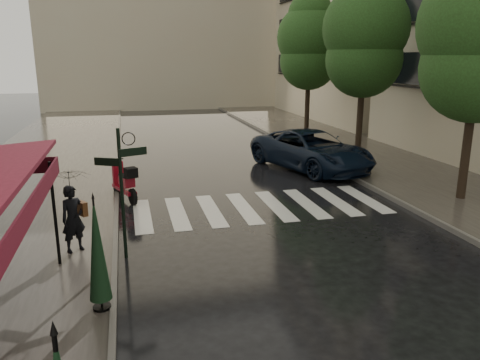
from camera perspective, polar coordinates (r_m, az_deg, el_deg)
name	(u,v)px	position (r m, az deg, el deg)	size (l,w,h in m)	color
ground	(195,317)	(8.99, -5.53, -16.25)	(120.00, 120.00, 0.00)	black
sidewalk_near	(40,174)	(20.46, -23.20, 0.66)	(6.00, 60.00, 0.12)	#38332D
sidewalk_far	(372,156)	(23.10, 15.75, 2.80)	(5.50, 60.00, 0.12)	#38332D
curb_near	(118,170)	(20.17, -14.65, 1.23)	(0.12, 60.00, 0.16)	#595651
curb_far	(317,159)	(21.87, 9.34, 2.55)	(0.12, 60.00, 0.16)	#595651
crosswalk	(260,207)	(14.94, 2.41, -3.25)	(7.85, 3.20, 0.01)	silver
signpost	(122,183)	(11.00, -14.24, -0.39)	(1.17, 0.29, 3.10)	black
tree_mid	(365,34)	(22.30, 15.02, 16.77)	(3.80, 3.80, 8.34)	black
tree_far	(309,42)	(28.73, 8.47, 16.26)	(3.80, 3.80, 8.16)	black
pedestrian_with_umbrella	(70,186)	(11.52, -19.99, -0.66)	(1.33, 1.33, 2.43)	black
scooter	(125,183)	(15.91, -13.86, -0.35)	(0.94, 1.86, 1.28)	black
parked_car	(311,150)	(20.06, 8.67, 3.64)	(2.71, 5.87, 1.63)	black
parasol_back	(97,250)	(8.82, -17.01, -8.13)	(0.40, 0.40, 2.17)	black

